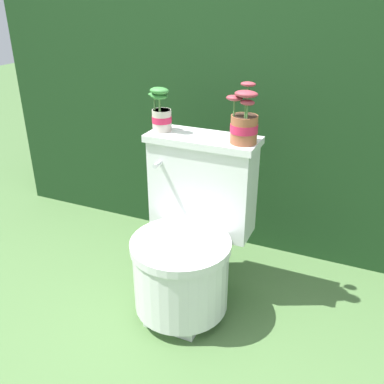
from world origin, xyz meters
name	(u,v)px	position (x,y,z in m)	size (l,w,h in m)	color
ground_plane	(171,309)	(0.00, 0.00, 0.00)	(12.00, 12.00, 0.00)	#4C703D
hedge_backdrop	(246,107)	(0.00, 1.03, 0.70)	(2.80, 0.69, 1.40)	#193819
toilet	(189,240)	(0.05, 0.09, 0.34)	(0.48, 0.54, 0.77)	silver
potted_plant_left	(161,113)	(-0.14, 0.23, 0.85)	(0.10, 0.10, 0.20)	beige
potted_plant_midleft	(244,123)	(0.24, 0.21, 0.85)	(0.13, 0.14, 0.24)	#9E5638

